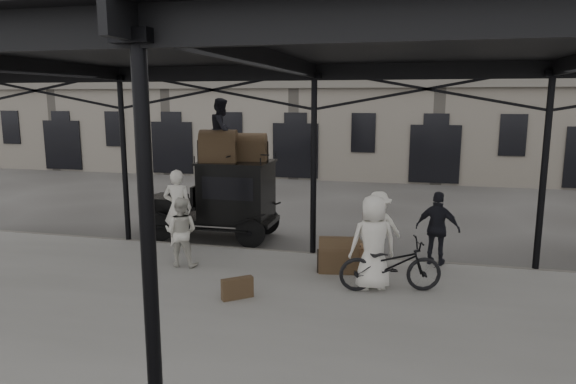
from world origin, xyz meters
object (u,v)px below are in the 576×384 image
object	(u,v)px
porter_left	(178,208)
steamer_trunk_platform	(339,257)
porter_official	(438,228)
bicycle	(390,265)
steamer_trunk_roof_near	(219,149)
taxi	(226,196)

from	to	relation	value
porter_left	steamer_trunk_platform	world-z (taller)	porter_left
porter_left	porter_official	distance (m)	6.32
bicycle	steamer_trunk_roof_near	bearing A→B (deg)	42.04
steamer_trunk_roof_near	bicycle	bearing A→B (deg)	-43.58
taxi	porter_left	size ratio (longest dim) A/B	1.86
porter_left	bicycle	bearing A→B (deg)	151.84
steamer_trunk_platform	steamer_trunk_roof_near	bearing A→B (deg)	140.50
porter_official	porter_left	bearing A→B (deg)	14.45
taxi	steamer_trunk_roof_near	distance (m)	1.36
porter_left	steamer_trunk_platform	bearing A→B (deg)	158.25
taxi	steamer_trunk_platform	size ratio (longest dim) A/B	4.21
porter_left	bicycle	xyz separation A→B (m)	(5.38, -1.90, -0.46)
porter_left	bicycle	distance (m)	5.72
porter_left	bicycle	size ratio (longest dim) A/B	0.99
porter_left	steamer_trunk_roof_near	world-z (taller)	steamer_trunk_roof_near
taxi	steamer_trunk_platform	distance (m)	4.30
porter_left	steamer_trunk_platform	distance (m)	4.41
taxi	steamer_trunk_roof_near	world-z (taller)	steamer_trunk_roof_near
taxi	porter_official	distance (m)	5.74
steamer_trunk_platform	taxi	bearing A→B (deg)	137.06
steamer_trunk_roof_near	porter_left	bearing A→B (deg)	-130.69
bicycle	porter_official	bearing A→B (deg)	-41.25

